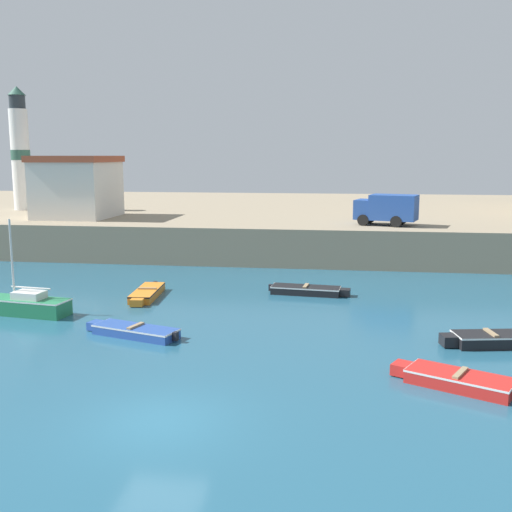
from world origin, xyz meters
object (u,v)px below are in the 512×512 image
Objects in this scene: sailboat_green_0 at (20,304)px; truck_on_quay at (387,208)px; dinghy_blue_3 at (134,330)px; lighthouse at (20,151)px; harbor_shed_near_wharf at (77,186)px; dinghy_black_5 at (308,290)px; dinghy_red_4 at (456,379)px; dinghy_black_1 at (487,339)px; dinghy_orange_2 at (147,293)px.

sailboat_green_0 is 1.18× the size of truck_on_quay.
dinghy_blue_3 is 0.40× the size of lighthouse.
lighthouse reaches higher than truck_on_quay.
harbor_shed_near_wharf is 24.53m from truck_on_quay.
harbor_shed_near_wharf is at bearing 119.10° from dinghy_blue_3.
dinghy_black_5 is 0.70× the size of harbor_shed_near_wharf.
sailboat_green_0 is at bearing -155.80° from dinghy_black_5.
harbor_shed_near_wharf is at bearing 174.44° from truck_on_quay.
dinghy_red_4 is (19.35, -6.73, -0.22)m from sailboat_green_0.
dinghy_black_1 is at bearing -5.43° from sailboat_green_0.
sailboat_green_0 is at bearing -137.36° from truck_on_quay.
dinghy_blue_3 is 26.02m from harbor_shed_near_wharf.
sailboat_green_0 is at bearing 174.57° from dinghy_black_1.
dinghy_red_4 is (-2.08, -4.69, -0.02)m from dinghy_black_1.
dinghy_blue_3 is at bearing -21.98° from sailboat_green_0.
dinghy_orange_2 is at bearing 142.63° from dinghy_red_4.
sailboat_green_0 is 7.28m from dinghy_blue_3.
dinghy_black_1 reaches higher than dinghy_red_4.
dinghy_orange_2 is 1.02× the size of dinghy_blue_3.
dinghy_black_5 is at bearing 51.92° from dinghy_blue_3.
dinghy_blue_3 is at bearing -54.03° from lighthouse.
lighthouse reaches higher than dinghy_black_1.
truck_on_quay reaches higher than dinghy_red_4.
dinghy_red_4 is at bearing -37.37° from dinghy_orange_2.
truck_on_quay is at bearing -5.56° from harbor_shed_near_wharf.
sailboat_green_0 is at bearing 160.84° from dinghy_red_4.
dinghy_orange_2 is at bearing -55.14° from harbor_shed_near_wharf.
dinghy_black_1 is 11.27m from dinghy_black_5.
dinghy_black_1 reaches higher than dinghy_black_5.
harbor_shed_near_wharf is (-19.38, 13.44, 4.94)m from dinghy_black_5.
harbor_shed_near_wharf reaches higher than dinghy_black_5.
dinghy_blue_3 is at bearing -120.94° from truck_on_quay.
dinghy_red_4 is at bearing -46.44° from harbor_shed_near_wharf.
sailboat_green_0 is 20.49m from dinghy_red_4.
dinghy_blue_3 is 13.23m from dinghy_red_4.
dinghy_red_4 is 0.37× the size of lighthouse.
dinghy_black_1 is at bearing -38.02° from lighthouse.
truck_on_quay is (32.38, -8.20, -4.15)m from lighthouse.
dinghy_black_5 is at bearing 12.71° from dinghy_orange_2.
truck_on_quay is at bearing 91.57° from dinghy_red_4.
lighthouse reaches higher than dinghy_orange_2.
harbor_shed_near_wharf reaches higher than dinghy_red_4.
dinghy_orange_2 is (5.04, 4.21, -0.24)m from sailboat_green_0.
sailboat_green_0 is 21.53m from dinghy_black_1.
dinghy_orange_2 is 8.88m from dinghy_black_5.
sailboat_green_0 is at bearing -140.16° from dinghy_orange_2.
truck_on_quay is at bearing 98.08° from dinghy_black_1.
harbor_shed_near_wharf is (-10.72, 15.39, 4.95)m from dinghy_orange_2.
lighthouse is (-18.72, 21.21, 7.82)m from dinghy_orange_2.
lighthouse is 2.36× the size of truck_on_quay.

